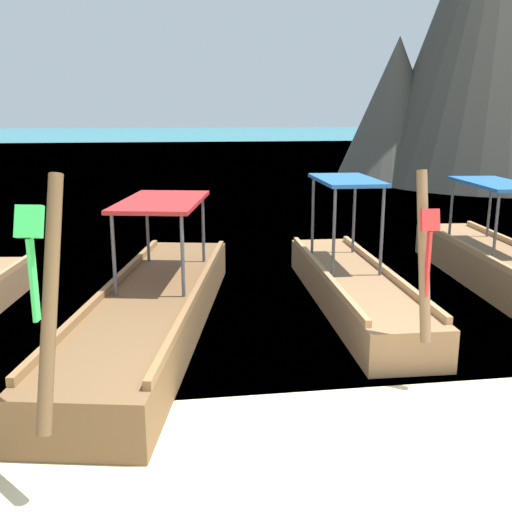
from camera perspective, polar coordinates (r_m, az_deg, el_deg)
The scene contains 6 objects.
ground at distance 5.60m, azimuth 5.21°, elevation -19.27°, with size 120.00×120.00×0.00m, color beige.
sea_water at distance 65.96m, azimuth -7.43°, elevation 11.03°, with size 120.00×120.00×0.00m, color #147A89.
longtail_boat_green_ribbon at distance 8.43m, azimuth -9.97°, elevation -5.08°, with size 2.61×7.04×2.59m.
longtail_boat_red_ribbon at distance 9.51m, azimuth 9.48°, elevation -2.89°, with size 1.24×5.58×2.44m.
longtail_boat_violet_ribbon at distance 10.98m, azimuth 23.43°, elevation -1.46°, with size 1.58×6.85×2.84m.
karst_rock at distance 28.71m, azimuth 22.35°, elevation 21.76°, with size 12.09×10.58×16.06m.
Camera 1 is at (-1.15, -4.55, 3.05)m, focal length 41.05 mm.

